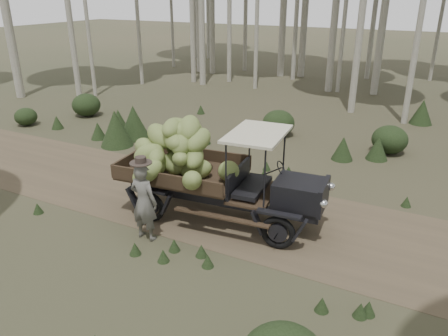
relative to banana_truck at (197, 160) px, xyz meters
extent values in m
plane|color=#473D2B|center=(1.67, 0.68, -1.55)|extent=(120.00, 120.00, 0.00)
cube|color=brown|center=(1.67, 0.68, -1.55)|extent=(70.00, 4.00, 0.01)
cube|color=black|center=(2.54, 0.35, -0.48)|extent=(1.16, 1.11, 0.59)
cube|color=black|center=(3.13, 0.40, -0.48)|extent=(0.20, 1.08, 0.67)
cube|color=black|center=(1.04, 0.22, -0.37)|extent=(0.22, 1.51, 0.59)
cube|color=#38281C|center=(-0.46, 0.08, -0.48)|extent=(3.17, 2.20, 0.09)
cube|color=#38281C|center=(-0.55, 1.04, -0.28)|extent=(3.01, 0.34, 0.34)
cube|color=#38281C|center=(-0.38, -0.88, -0.28)|extent=(3.01, 0.34, 0.34)
cube|color=#38281C|center=(-1.96, -0.06, -0.28)|extent=(0.24, 1.93, 0.34)
cube|color=beige|center=(1.50, 0.26, 0.84)|extent=(1.40, 1.93, 0.06)
cube|color=black|center=(0.63, 0.59, -0.88)|extent=(4.94, 0.55, 0.19)
cube|color=black|center=(0.70, -0.23, -0.88)|extent=(4.94, 0.55, 0.19)
torus|color=black|center=(2.25, 1.19, -1.14)|extent=(0.83, 0.22, 0.82)
torus|color=black|center=(2.40, -0.53, -1.14)|extent=(0.83, 0.22, 0.82)
torus|color=black|center=(-1.08, 0.89, -1.14)|extent=(0.83, 0.22, 0.82)
torus|color=black|center=(-0.92, -0.83, -1.14)|extent=(0.83, 0.22, 0.82)
sphere|color=beige|center=(3.17, 0.89, -0.42)|extent=(0.19, 0.19, 0.19)
sphere|color=beige|center=(3.26, -0.07, -0.42)|extent=(0.19, 0.19, 0.19)
ellipsoid|color=olive|center=(-0.91, -0.61, -0.15)|extent=(0.75, 1.06, 0.83)
ellipsoid|color=olive|center=(-0.93, 0.38, 0.17)|extent=(0.96, 1.03, 0.72)
ellipsoid|color=olive|center=(-0.67, 0.40, 0.49)|extent=(0.95, 0.89, 0.56)
ellipsoid|color=olive|center=(-0.62, -0.10, 0.76)|extent=(0.72, 0.99, 0.48)
ellipsoid|color=olive|center=(-0.60, -0.16, -0.15)|extent=(0.91, 0.73, 0.71)
ellipsoid|color=olive|center=(0.03, -0.18, 0.14)|extent=(0.75, 0.99, 0.65)
ellipsoid|color=olive|center=(-0.47, -0.30, 0.51)|extent=(0.87, 0.82, 0.43)
ellipsoid|color=olive|center=(-0.24, 0.08, 0.77)|extent=(0.87, 1.09, 0.81)
ellipsoid|color=olive|center=(0.87, 0.03, -0.14)|extent=(0.67, 0.94, 0.74)
ellipsoid|color=olive|center=(-1.12, -0.47, 0.13)|extent=(1.05, 0.69, 0.78)
ellipsoid|color=olive|center=(-0.12, 0.07, 0.53)|extent=(0.93, 0.95, 0.57)
ellipsoid|color=olive|center=(-0.59, 0.11, 0.71)|extent=(0.83, 0.91, 0.46)
ellipsoid|color=olive|center=(-0.29, 0.16, -0.25)|extent=(1.04, 0.91, 0.76)
ellipsoid|color=olive|center=(-0.83, -0.53, 0.12)|extent=(0.67, 0.79, 0.44)
ellipsoid|color=olive|center=(0.02, 0.06, 0.51)|extent=(0.55, 0.98, 0.71)
ellipsoid|color=olive|center=(-0.54, 0.13, 0.72)|extent=(1.02, 0.71, 0.70)
ellipsoid|color=olive|center=(-0.83, 0.64, -0.15)|extent=(0.81, 0.64, 0.58)
ellipsoid|color=olive|center=(-1.42, -0.21, 0.17)|extent=(0.99, 0.86, 0.51)
ellipsoid|color=olive|center=(-0.28, -0.25, 0.45)|extent=(0.73, 0.90, 0.66)
ellipsoid|color=olive|center=(-0.31, 0.07, 0.71)|extent=(0.85, 0.99, 0.56)
ellipsoid|color=olive|center=(-0.02, -0.04, -0.23)|extent=(1.03, 0.77, 0.68)
ellipsoid|color=olive|center=(-0.23, -0.40, 0.13)|extent=(0.83, 0.93, 0.63)
ellipsoid|color=olive|center=(-1.05, -0.05, 0.49)|extent=(1.15, 0.93, 0.76)
ellipsoid|color=olive|center=(-0.80, -0.98, -0.11)|extent=(1.00, 1.00, 0.81)
ellipsoid|color=olive|center=(0.38, -0.87, -0.13)|extent=(0.91, 0.96, 0.75)
imported|color=#5B5953|center=(-0.53, -1.54, -0.60)|extent=(0.70, 0.46, 1.90)
cylinder|color=#322823|center=(-0.53, -1.54, 0.37)|extent=(0.51, 0.51, 0.03)
cylinder|color=#322823|center=(-0.53, -1.54, 0.44)|extent=(0.26, 0.26, 0.15)
ellipsoid|color=#233319|center=(-10.77, 3.60, -1.17)|extent=(0.94, 0.94, 0.75)
cone|color=#233319|center=(-2.69, 5.04, -1.29)|extent=(0.48, 0.48, 0.53)
cone|color=#233319|center=(2.37, 5.79, -1.14)|extent=(0.74, 0.74, 0.83)
cone|color=#233319|center=(-6.76, 4.92, -1.11)|extent=(0.79, 0.79, 0.88)
cone|color=#233319|center=(-5.53, 3.34, -0.87)|extent=(1.22, 1.22, 1.36)
ellipsoid|color=#233319|center=(-9.51, 5.94, -1.02)|extent=(1.29, 1.29, 1.03)
cone|color=#233319|center=(-5.01, 8.72, -1.34)|extent=(0.38, 0.38, 0.42)
cone|color=#233319|center=(-9.20, 3.85, -1.27)|extent=(0.51, 0.51, 0.57)
cone|color=#233319|center=(-1.66, 5.54, -1.27)|extent=(0.50, 0.50, 0.56)
ellipsoid|color=#233319|center=(-0.57, 7.29, -1.03)|extent=(1.28, 1.28, 1.03)
cone|color=#233319|center=(-5.50, 4.36, -0.89)|extent=(1.19, 1.19, 1.32)
cone|color=#233319|center=(-6.70, 3.61, -1.21)|extent=(0.60, 0.60, 0.67)
ellipsoid|color=#233319|center=(3.70, 7.19, -1.04)|extent=(1.26, 1.26, 1.01)
cone|color=#233319|center=(4.40, 11.72, -1.01)|extent=(0.97, 0.97, 1.07)
cone|color=#233319|center=(3.44, 6.36, -1.14)|extent=(0.75, 0.75, 0.83)
cone|color=#233319|center=(4.66, -1.83, -1.40)|extent=(0.27, 0.27, 0.30)
cone|color=#233319|center=(0.58, 3.06, -1.40)|extent=(0.27, 0.27, 0.30)
cone|color=#233319|center=(-0.33, -2.22, -1.40)|extent=(0.27, 0.27, 0.30)
cone|color=#233319|center=(0.37, -1.69, -1.40)|extent=(0.27, 0.27, 0.30)
cone|color=#233319|center=(0.39, -2.15, -1.40)|extent=(0.27, 0.27, 0.30)
cone|color=#233319|center=(1.02, -1.60, -1.40)|extent=(0.27, 0.27, 0.30)
cone|color=#233319|center=(1.18, 3.65, -1.40)|extent=(0.27, 0.27, 0.30)
cone|color=#233319|center=(3.88, -2.12, -1.40)|extent=(0.27, 0.27, 0.30)
cone|color=#233319|center=(4.54, -1.95, -1.40)|extent=(0.27, 0.27, 0.30)
cone|color=#233319|center=(4.77, 3.04, -1.40)|extent=(0.27, 0.27, 0.30)
cone|color=#233319|center=(1.34, -1.88, -1.40)|extent=(0.27, 0.27, 0.30)
cone|color=#233319|center=(2.36, 3.33, -1.40)|extent=(0.27, 0.27, 0.30)
cone|color=#233319|center=(0.41, 3.68, -1.40)|extent=(0.27, 0.27, 0.30)
cone|color=#233319|center=(-3.81, -1.86, -1.40)|extent=(0.27, 0.27, 0.30)
camera|label=1|loc=(5.25, -8.66, 3.95)|focal=35.00mm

